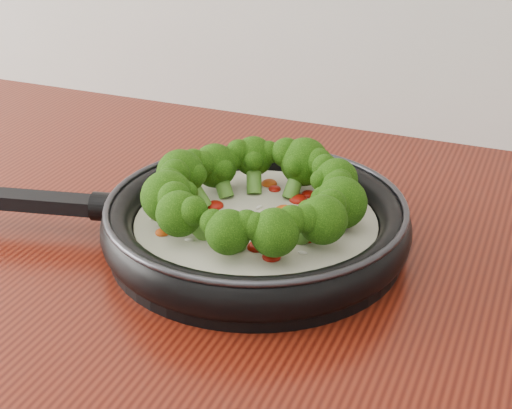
% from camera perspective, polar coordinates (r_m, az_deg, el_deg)
% --- Properties ---
extents(skillet, '(0.52, 0.38, 0.09)m').
position_cam_1_polar(skillet, '(0.78, -0.21, -0.91)').
color(skillet, black).
rests_on(skillet, counter).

